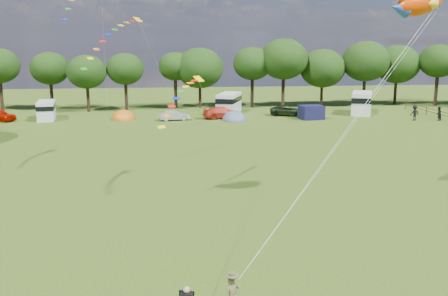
{
  "coord_description": "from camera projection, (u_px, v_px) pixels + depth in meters",
  "views": [
    {
      "loc": [
        -3.04,
        -19.09,
        9.85
      ],
      "look_at": [
        0.0,
        8.0,
        4.0
      ],
      "focal_mm": 40.0,
      "sensor_mm": 36.0,
      "label": 1
    }
  ],
  "objects": [
    {
      "name": "ground_plane",
      "position": [
        245.0,
        281.0,
        20.95
      ],
      "size": [
        180.0,
        180.0,
        0.0
      ],
      "primitive_type": "plane",
      "color": "black",
      "rests_on": "ground"
    },
    {
      "name": "tree_line",
      "position": [
        224.0,
        65.0,
        73.63
      ],
      "size": [
        102.98,
        10.98,
        10.27
      ],
      "color": "black",
      "rests_on": "ground"
    },
    {
      "name": "car_b",
      "position": [
        174.0,
        115.0,
        63.2
      ],
      "size": [
        3.76,
        1.9,
        1.27
      ],
      "primitive_type": "imported",
      "rotation": [
        0.0,
        0.0,
        1.73
      ],
      "color": "#96979F",
      "rests_on": "ground"
    },
    {
      "name": "car_c",
      "position": [
        223.0,
        113.0,
        64.84
      ],
      "size": [
        5.31,
        2.96,
        1.5
      ],
      "primitive_type": "imported",
      "rotation": [
        0.0,
        0.0,
        1.75
      ],
      "color": "red",
      "rests_on": "ground"
    },
    {
      "name": "car_d",
      "position": [
        288.0,
        111.0,
        67.15
      ],
      "size": [
        5.45,
        3.64,
        1.36
      ],
      "primitive_type": "imported",
      "rotation": [
        0.0,
        0.0,
        1.27
      ],
      "color": "black",
      "rests_on": "ground"
    },
    {
      "name": "campervan_b",
      "position": [
        46.0,
        110.0,
        63.73
      ],
      "size": [
        2.76,
        5.09,
        2.37
      ],
      "rotation": [
        0.0,
        0.0,
        1.72
      ],
      "color": "silver",
      "rests_on": "ground"
    },
    {
      "name": "campervan_c",
      "position": [
        229.0,
        103.0,
        69.2
      ],
      "size": [
        4.26,
        6.19,
        2.8
      ],
      "rotation": [
        0.0,
        0.0,
        1.22
      ],
      "color": "silver",
      "rests_on": "ground"
    },
    {
      "name": "campervan_d",
      "position": [
        362.0,
        102.0,
        68.84
      ],
      "size": [
        4.74,
        6.59,
        2.97
      ],
      "rotation": [
        0.0,
        0.0,
        1.17
      ],
      "color": "silver",
      "rests_on": "ground"
    },
    {
      "name": "tent_orange",
      "position": [
        124.0,
        119.0,
        63.95
      ],
      "size": [
        3.19,
        3.5,
        2.5
      ],
      "color": "#B95D0F",
      "rests_on": "ground"
    },
    {
      "name": "tent_greyblue",
      "position": [
        234.0,
        120.0,
        63.14
      ],
      "size": [
        3.28,
        3.59,
        2.44
      ],
      "color": "#48576C",
      "rests_on": "ground"
    },
    {
      "name": "awning_navy",
      "position": [
        311.0,
        112.0,
        64.17
      ],
      "size": [
        3.15,
        2.69,
        1.78
      ],
      "primitive_type": "cube",
      "rotation": [
        0.0,
        0.0,
        0.14
      ],
      "color": "#131233",
      "rests_on": "ground"
    },
    {
      "name": "fish_kite",
      "position": [
        416.0,
        3.0,
        27.39
      ],
      "size": [
        3.91,
        2.2,
        2.04
      ],
      "rotation": [
        0.0,
        -0.21,
        0.3
      ],
      "color": "#D23600",
      "rests_on": "ground"
    },
    {
      "name": "streamer_kite_b",
      "position": [
        116.0,
        34.0,
        36.95
      ],
      "size": [
        4.28,
        4.75,
        3.82
      ],
      "rotation": [
        0.0,
        0.0,
        0.99
      ],
      "color": "#F4C402",
      "rests_on": "ground"
    },
    {
      "name": "streamer_kite_c",
      "position": [
        185.0,
        93.0,
        32.12
      ],
      "size": [
        3.2,
        4.99,
        2.81
      ],
      "rotation": [
        0.0,
        0.0,
        0.77
      ],
      "color": "#FEDF00",
      "rests_on": "ground"
    },
    {
      "name": "walker_a",
      "position": [
        439.0,
        114.0,
        62.92
      ],
      "size": [
        1.0,
        0.89,
        1.76
      ],
      "primitive_type": "imported",
      "rotation": [
        0.0,
        0.0,
        3.68
      ],
      "color": "black",
      "rests_on": "ground"
    },
    {
      "name": "walker_b",
      "position": [
        415.0,
        113.0,
        63.04
      ],
      "size": [
        1.36,
        0.84,
        1.96
      ],
      "primitive_type": "imported",
      "rotation": [
        0.0,
        0.0,
        3.35
      ],
      "color": "black",
      "rests_on": "ground"
    }
  ]
}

